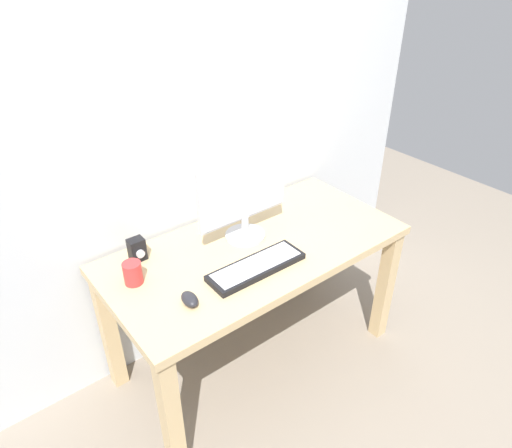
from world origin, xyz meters
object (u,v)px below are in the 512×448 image
object	(u,v)px
keyboard_primary	(256,267)
coffee_mug	(133,273)
desk	(256,264)
monitor	(244,196)
mouse	(190,299)
audio_controller	(137,250)

from	to	relation	value
keyboard_primary	coffee_mug	bearing A→B (deg)	151.71
desk	monitor	bearing A→B (deg)	86.58
keyboard_primary	mouse	xyz separation A→B (m)	(-0.35, -0.01, 0.01)
audio_controller	coffee_mug	distance (m)	0.17
audio_controller	coffee_mug	world-z (taller)	audio_controller
desk	monitor	world-z (taller)	monitor
audio_controller	coffee_mug	size ratio (longest dim) A/B	1.07
monitor	keyboard_primary	distance (m)	0.35
desk	keyboard_primary	size ratio (longest dim) A/B	3.17
monitor	coffee_mug	distance (m)	0.61
monitor	audio_controller	bearing A→B (deg)	163.87
coffee_mug	monitor	bearing A→B (deg)	-0.21
desk	audio_controller	distance (m)	0.58
monitor	mouse	size ratio (longest dim) A/B	4.93
desk	audio_controller	xyz separation A→B (m)	(-0.49, 0.24, 0.17)
desk	coffee_mug	bearing A→B (deg)	170.06
monitor	keyboard_primary	world-z (taller)	monitor
monitor	coffee_mug	bearing A→B (deg)	179.79
monitor	mouse	xyz separation A→B (m)	(-0.47, -0.26, -0.20)
audio_controller	mouse	bearing A→B (deg)	-85.86
monitor	coffee_mug	size ratio (longest dim) A/B	4.84
mouse	audio_controller	distance (m)	0.41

